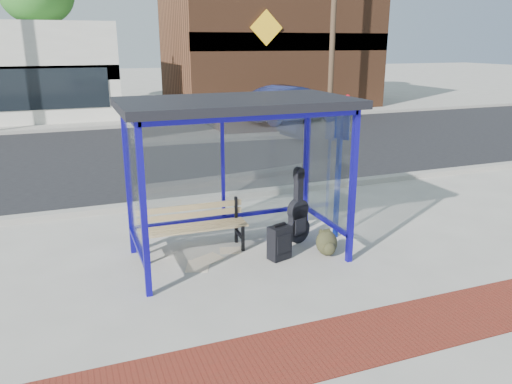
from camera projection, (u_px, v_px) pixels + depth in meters
name	position (u px, v px, depth m)	size (l,w,h in m)	color
ground	(239.00, 257.00, 7.71)	(120.00, 120.00, 0.00)	#B2ADA0
brick_paver_strip	(317.00, 349.00, 5.39)	(60.00, 1.00, 0.01)	maroon
curb_near	(193.00, 200.00, 10.29)	(60.00, 0.25, 0.12)	gray
street_asphalt	(151.00, 153.00, 14.87)	(60.00, 10.00, 0.00)	black
curb_far	(129.00, 126.00, 19.41)	(60.00, 0.25, 0.12)	gray
far_sidewalk	(123.00, 120.00, 21.13)	(60.00, 4.00, 0.01)	#B2ADA0
bus_shelter	(236.00, 123.00, 7.18)	(3.30, 1.80, 2.42)	#150E9D
storefront_brown	(267.00, 42.00, 26.07)	(10.00, 7.08, 6.40)	#59331E
tree_right	(315.00, 3.00, 30.10)	(3.60, 3.60, 7.03)	#4C3826
utility_pole_east	(333.00, 20.00, 21.60)	(1.60, 0.24, 8.00)	#4C3826
bench	(193.00, 225.00, 7.79)	(1.69, 0.46, 0.79)	black
guitar_bag	(298.00, 217.00, 8.15)	(0.46, 0.25, 1.20)	black
suitcase	(280.00, 243.00, 7.55)	(0.38, 0.30, 0.58)	black
backpack	(327.00, 243.00, 7.72)	(0.36, 0.34, 0.41)	#2B2B18
sign_post	(339.00, 164.00, 8.13)	(0.14, 0.27, 2.27)	navy
newspaper_a	(198.00, 266.00, 7.38)	(0.42, 0.33, 0.01)	white
newspaper_b	(209.00, 259.00, 7.63)	(0.40, 0.31, 0.01)	white
newspaper_c	(230.00, 250.00, 7.94)	(0.34, 0.26, 0.01)	white
parked_car	(294.00, 104.00, 20.52)	(1.58, 4.53, 1.49)	#1B224C
fire_hydrant	(347.00, 103.00, 23.56)	(0.36, 0.25, 0.82)	red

